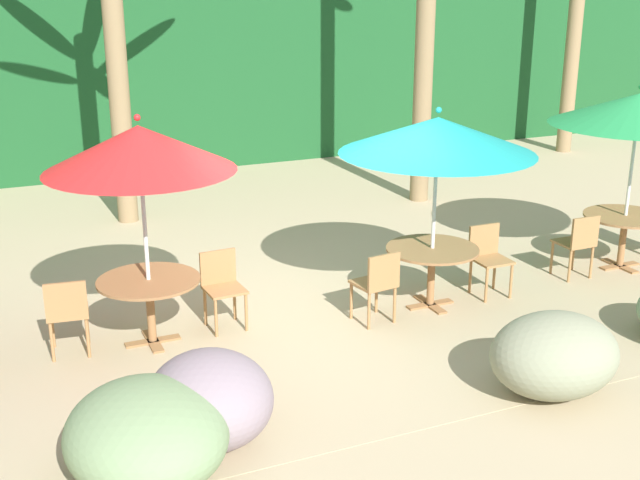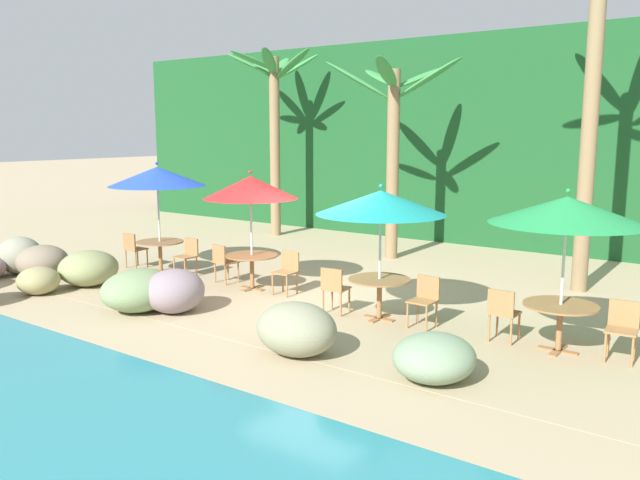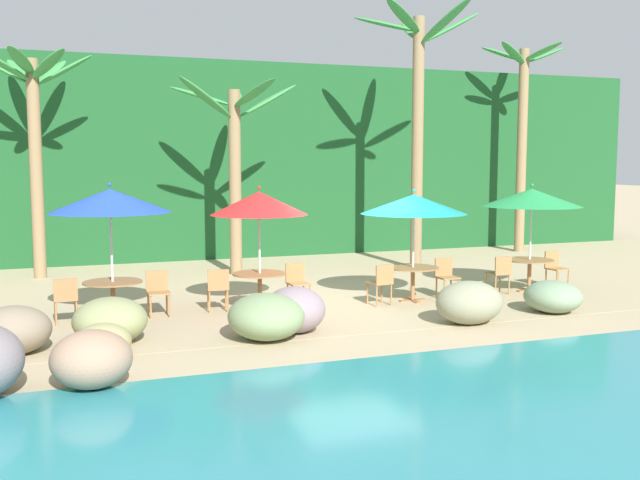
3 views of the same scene
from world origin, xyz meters
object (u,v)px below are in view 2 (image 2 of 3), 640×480
Objects in this scene: chair_red_inland at (223,260)px; chair_green_seaward at (622,326)px; chair_red_seaward at (287,269)px; dining_table_red at (252,261)px; chair_teal_inland at (334,287)px; palm_tree_second at (393,126)px; umbrella_teal at (381,203)px; chair_green_inland at (503,311)px; chair_teal_seaward at (425,297)px; umbrella_green at (567,210)px; chair_blue_inland at (133,248)px; umbrella_blue at (157,176)px; palm_tree_third at (594,62)px; palm_tree_nearest at (274,110)px; chair_blue_seaward at (188,254)px; dining_table_blue at (160,246)px; dining_table_teal at (379,286)px; dining_table_green at (560,312)px; umbrella_red at (251,187)px.

chair_red_inland is 1.00× the size of chair_green_seaward.
chair_red_seaward is 1.70m from chair_red_inland.
chair_teal_inland is (2.47, -0.53, -0.10)m from dining_table_red.
chair_teal_inland is 0.17× the size of palm_tree_second.
umbrella_teal is 2.72m from chair_green_inland.
umbrella_green is (2.23, 0.06, 1.65)m from chair_teal_seaward.
chair_green_seaward is at bearing 8.81° from chair_green_inland.
chair_red_seaward is (0.84, 0.14, -0.10)m from dining_table_red.
chair_blue_inland is 0.36× the size of umbrella_teal.
chair_green_inland is (6.38, -0.30, 0.00)m from chair_red_inland.
umbrella_blue is 0.51× the size of palm_tree_second.
umbrella_green is (7.23, -0.20, 1.65)m from chair_red_inland.
palm_tree_third reaches higher than chair_green_seaward.
palm_tree_third reaches higher than chair_red_seaward.
chair_green_inland is 7.56m from palm_tree_second.
chair_red_seaward is 1.76m from chair_teal_inland.
chair_blue_seaward is at bearing -68.83° from palm_tree_nearest.
chair_green_inland is at bearing -1.79° from umbrella_blue.
chair_blue_inland is 6.87m from palm_tree_nearest.
chair_teal_inland is 6.84m from palm_tree_third.
palm_tree_second reaches higher than chair_red_inland.
chair_green_inland is at bearing -1.79° from dining_table_blue.
dining_table_blue is (0.00, -0.00, -1.64)m from umbrella_blue.
chair_green_inland is at bearing -5.12° from chair_red_seaward.
chair_teal_seaward is 1.38m from chair_green_inland.
dining_table_teal is 6.29m from palm_tree_third.
chair_teal_inland is at bearing -5.45° from umbrella_blue.
palm_tree_third reaches higher than dining_table_green.
chair_teal_inland is 1.00× the size of chair_green_seaward.
umbrella_teal is at bearing -39.05° from palm_tree_nearest.
chair_blue_inland is 0.17× the size of palm_tree_second.
dining_table_red is at bearing -170.74° from chair_red_seaward.
dining_table_red and dining_table_teal have the same top height.
dining_table_blue is 0.86m from chair_blue_seaward.
chair_blue_seaward is at bearing 179.42° from chair_green_seaward.
chair_green_inland is (3.06, 0.25, 0.00)m from chair_teal_inland.
chair_red_inland is 1.00× the size of chair_teal_inland.
umbrella_teal is (3.30, -0.32, 1.47)m from dining_table_red.
umbrella_green is at bearing 2.46° from dining_table_teal.
chair_green_inland reaches higher than dining_table_teal.
umbrella_green is at bearing -29.42° from palm_tree_nearest.
umbrella_red reaches higher than dining_table_teal.
chair_blue_seaward is 1.17m from chair_red_inland.
umbrella_red is at bearing -1.13° from chair_red_inland.
umbrella_blue is at bearing 177.21° from umbrella_teal.
dining_table_green is 0.22× the size of palm_tree_second.
chair_red_inland is 6.39m from chair_green_inland.
umbrella_blue is 10.24m from chair_green_seaward.
umbrella_blue reaches higher than chair_blue_seaward.
umbrella_teal is at bearing -10.55° from chair_red_seaward.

